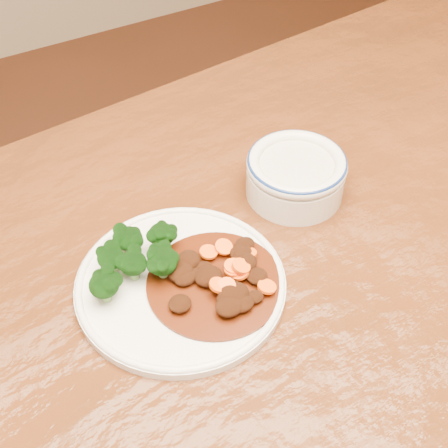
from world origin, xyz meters
TOP-DOWN VIEW (x-y plane):
  - dining_table at (-0.00, 0.00)m, footprint 1.58×1.05m
  - dinner_plate at (-0.09, 0.09)m, footprint 0.23×0.23m
  - broccoli_florets at (-0.12, 0.12)m, footprint 0.12×0.08m
  - mince_stew at (-0.06, 0.06)m, footprint 0.15×0.15m
  - dip_bowl at (0.10, 0.16)m, footprint 0.13×0.13m

SIDE VIEW (x-z plane):
  - dining_table at x=0.00m, z-range 0.30..1.05m
  - dinner_plate at x=-0.09m, z-range 0.75..0.76m
  - mince_stew at x=-0.06m, z-range 0.76..0.78m
  - dip_bowl at x=0.10m, z-range 0.75..0.81m
  - broccoli_florets at x=-0.12m, z-range 0.76..0.80m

